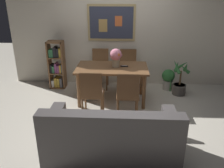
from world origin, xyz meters
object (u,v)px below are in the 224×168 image
at_px(tv_remote, 124,66).
at_px(leather_couch, 111,139).
at_px(dining_chair_far_left, 100,65).
at_px(dining_chair_near_right, 128,92).
at_px(flower_vase, 116,56).
at_px(potted_palm, 180,82).
at_px(dining_table, 112,72).
at_px(potted_ivy, 168,78).
at_px(dining_chair_far_right, 128,66).
at_px(bookshelf, 57,66).
at_px(dining_chair_near_left, 92,91).

bearing_deg(tv_remote, leather_couch, -95.04).
relative_size(dining_chair_far_left, dining_chair_near_right, 1.00).
bearing_deg(flower_vase, potted_palm, 13.87).
bearing_deg(potted_palm, dining_chair_near_right, -135.64).
height_order(dining_table, dining_chair_near_right, dining_chair_near_right).
relative_size(dining_chair_near_right, potted_ivy, 1.71).
distance_m(dining_table, dining_chair_far_right, 0.81).
xyz_separation_m(dining_chair_far_left, leather_couch, (0.40, -2.59, -0.23)).
distance_m(dining_chair_near_right, leather_couch, 1.12).
height_order(dining_table, flower_vase, flower_vase).
bearing_deg(potted_ivy, dining_table, -153.04).
distance_m(dining_chair_far_left, potted_ivy, 1.62).
distance_m(dining_table, tv_remote, 0.27).
xyz_separation_m(dining_chair_far_right, leather_couch, (-0.25, -2.57, -0.23)).
distance_m(bookshelf, potted_palm, 2.83).
height_order(leather_couch, flower_vase, flower_vase).
distance_m(dining_chair_near_left, potted_ivy, 2.13).
xyz_separation_m(dining_table, dining_chair_far_left, (-0.32, 0.75, -0.10)).
relative_size(dining_table, dining_chair_far_right, 1.58).
relative_size(leather_couch, potted_palm, 2.22).
bearing_deg(bookshelf, flower_vase, -24.31).
xyz_separation_m(dining_table, dining_chair_far_right, (0.34, 0.73, -0.10)).
bearing_deg(dining_table, dining_chair_far_left, 112.88).
bearing_deg(dining_chair_far_left, potted_palm, -11.82).
bearing_deg(dining_chair_near_right, dining_table, 112.37).
relative_size(dining_table, tv_remote, 9.17).
xyz_separation_m(dining_chair_far_right, bookshelf, (-1.66, -0.08, -0.01)).
height_order(dining_table, leather_couch, leather_couch).
bearing_deg(potted_palm, dining_chair_far_right, 162.58).
distance_m(dining_chair_near_right, potted_ivy, 1.73).
height_order(dining_chair_near_right, tv_remote, dining_chair_near_right).
relative_size(dining_chair_near_left, tv_remote, 5.81).
xyz_separation_m(dining_table, tv_remote, (0.25, 0.03, 0.11)).
distance_m(dining_chair_near_left, dining_chair_far_right, 1.62).
height_order(dining_chair_far_left, dining_chair_far_right, same).
relative_size(dining_table, dining_chair_far_left, 1.58).
bearing_deg(dining_chair_far_left, tv_remote, -51.89).
bearing_deg(dining_chair_near_right, potted_palm, 44.36).
distance_m(dining_chair_far_left, dining_chair_near_right, 1.64).
bearing_deg(dining_chair_far_right, dining_chair_near_right, -90.80).
height_order(dining_table, bookshelf, bookshelf).
bearing_deg(flower_vase, dining_chair_near_left, -116.88).
bearing_deg(dining_chair_near_right, dining_chair_near_left, 178.03).
bearing_deg(dining_table, dining_chair_near_left, -112.92).
bearing_deg(dining_chair_near_left, dining_chair_near_right, -1.97).
distance_m(dining_chair_far_left, dining_chair_near_left, 1.50).
bearing_deg(dining_chair_far_right, flower_vase, -110.16).
distance_m(dining_chair_near_right, potted_palm, 1.65).
distance_m(leather_couch, flower_vase, 1.97).
bearing_deg(dining_chair_near_right, bookshelf, 138.93).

